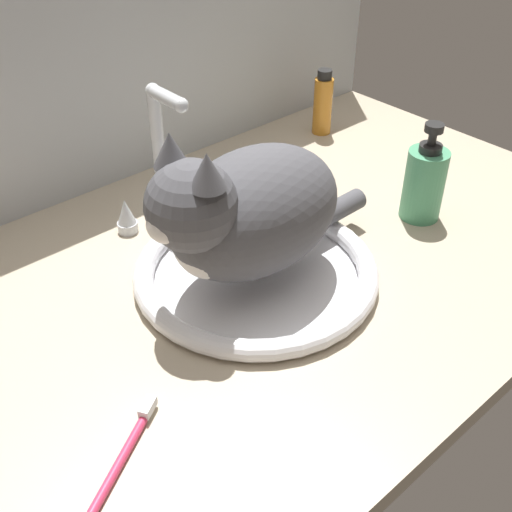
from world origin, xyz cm
name	(u,v)px	position (x,y,z in cm)	size (l,w,h in cm)	color
countertop	(255,279)	(0.00, 0.00, 1.50)	(122.37, 70.93, 3.00)	#B7A88E
backsplash_wall	(104,74)	(0.00, 36.67, 21.85)	(122.37, 2.40, 43.70)	#B2B7BC
sink_basin	(256,272)	(-1.14, -1.49, 4.28)	(34.33, 34.33, 2.87)	white
faucet	(163,171)	(-1.14, 20.16, 11.42)	(17.26, 9.92, 22.20)	silver
cat	(244,212)	(-3.29, -1.52, 15.12)	(37.84, 17.29, 21.78)	#4C4C51
soap_pump_bottle	(424,182)	(29.48, -6.77, 9.21)	(6.38, 6.38, 16.10)	#4C9E70
amber_bottle	(323,104)	(40.14, 25.22, 9.07)	(3.72, 3.72, 12.86)	#C67A23
toothbrush	(115,469)	(-32.75, -15.68, 3.61)	(17.03, 11.09, 1.70)	#D83359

